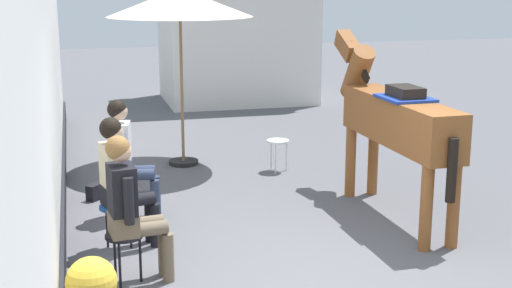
{
  "coord_description": "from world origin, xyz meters",
  "views": [
    {
      "loc": [
        -2.2,
        -5.73,
        2.73
      ],
      "look_at": [
        -0.4,
        1.2,
        1.05
      ],
      "focal_mm": 49.97,
      "sensor_mm": 36.0,
      "label": 1
    }
  ],
  "objects_px": {
    "seated_visitor_far": "(126,152)",
    "spare_stool_white": "(278,144)",
    "seated_visitor_near": "(130,202)",
    "seated_visitor_middle": "(121,176)",
    "satchel_bag": "(97,192)",
    "cafe_parasol": "(180,4)",
    "saddled_horse_center": "(394,119)"
  },
  "relations": [
    {
      "from": "seated_visitor_far",
      "to": "spare_stool_white",
      "type": "bearing_deg",
      "value": 33.55
    },
    {
      "from": "seated_visitor_near",
      "to": "seated_visitor_middle",
      "type": "relative_size",
      "value": 1.0
    },
    {
      "from": "spare_stool_white",
      "to": "satchel_bag",
      "type": "bearing_deg",
      "value": -164.75
    },
    {
      "from": "seated_visitor_near",
      "to": "cafe_parasol",
      "type": "height_order",
      "value": "cafe_parasol"
    },
    {
      "from": "seated_visitor_middle",
      "to": "spare_stool_white",
      "type": "bearing_deg",
      "value": 46.44
    },
    {
      "from": "seated_visitor_far",
      "to": "spare_stool_white",
      "type": "relative_size",
      "value": 3.02
    },
    {
      "from": "cafe_parasol",
      "to": "satchel_bag",
      "type": "bearing_deg",
      "value": -132.71
    },
    {
      "from": "cafe_parasol",
      "to": "spare_stool_white",
      "type": "height_order",
      "value": "cafe_parasol"
    },
    {
      "from": "cafe_parasol",
      "to": "spare_stool_white",
      "type": "xyz_separation_m",
      "value": [
        1.25,
        -0.73,
        -1.96
      ]
    },
    {
      "from": "spare_stool_white",
      "to": "seated_visitor_far",
      "type": "bearing_deg",
      "value": -146.45
    },
    {
      "from": "seated_visitor_middle",
      "to": "seated_visitor_far",
      "type": "distance_m",
      "value": 1.02
    },
    {
      "from": "seated_visitor_far",
      "to": "satchel_bag",
      "type": "xyz_separation_m",
      "value": [
        -0.34,
        0.79,
        -0.68
      ]
    },
    {
      "from": "seated_visitor_near",
      "to": "satchel_bag",
      "type": "height_order",
      "value": "seated_visitor_near"
    },
    {
      "from": "seated_visitor_far",
      "to": "spare_stool_white",
      "type": "distance_m",
      "value": 2.72
    },
    {
      "from": "seated_visitor_near",
      "to": "satchel_bag",
      "type": "bearing_deg",
      "value": 94.66
    },
    {
      "from": "seated_visitor_middle",
      "to": "seated_visitor_far",
      "type": "height_order",
      "value": "same"
    },
    {
      "from": "seated_visitor_near",
      "to": "saddled_horse_center",
      "type": "bearing_deg",
      "value": 20.45
    },
    {
      "from": "seated_visitor_middle",
      "to": "cafe_parasol",
      "type": "distance_m",
      "value": 3.77
    },
    {
      "from": "satchel_bag",
      "to": "seated_visitor_middle",
      "type": "bearing_deg",
      "value": 49.83
    },
    {
      "from": "cafe_parasol",
      "to": "satchel_bag",
      "type": "height_order",
      "value": "cafe_parasol"
    },
    {
      "from": "seated_visitor_middle",
      "to": "spare_stool_white",
      "type": "xyz_separation_m",
      "value": [
        2.38,
        2.5,
        -0.38
      ]
    },
    {
      "from": "seated_visitor_near",
      "to": "spare_stool_white",
      "type": "relative_size",
      "value": 3.02
    },
    {
      "from": "saddled_horse_center",
      "to": "satchel_bag",
      "type": "distance_m",
      "value": 3.79
    },
    {
      "from": "cafe_parasol",
      "to": "seated_visitor_near",
      "type": "bearing_deg",
      "value": -105.15
    },
    {
      "from": "seated_visitor_near",
      "to": "saddled_horse_center",
      "type": "distance_m",
      "value": 3.33
    },
    {
      "from": "cafe_parasol",
      "to": "saddled_horse_center",
      "type": "bearing_deg",
      "value": -55.98
    },
    {
      "from": "seated_visitor_middle",
      "to": "seated_visitor_far",
      "type": "bearing_deg",
      "value": 82.53
    },
    {
      "from": "spare_stool_white",
      "to": "cafe_parasol",
      "type": "bearing_deg",
      "value": 149.68
    },
    {
      "from": "saddled_horse_center",
      "to": "spare_stool_white",
      "type": "height_order",
      "value": "saddled_horse_center"
    },
    {
      "from": "seated_visitor_middle",
      "to": "saddled_horse_center",
      "type": "relative_size",
      "value": 0.46
    },
    {
      "from": "seated_visitor_far",
      "to": "spare_stool_white",
      "type": "xyz_separation_m",
      "value": [
        2.24,
        1.49,
        -0.38
      ]
    },
    {
      "from": "seated_visitor_near",
      "to": "seated_visitor_far",
      "type": "relative_size",
      "value": 1.0
    }
  ]
}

